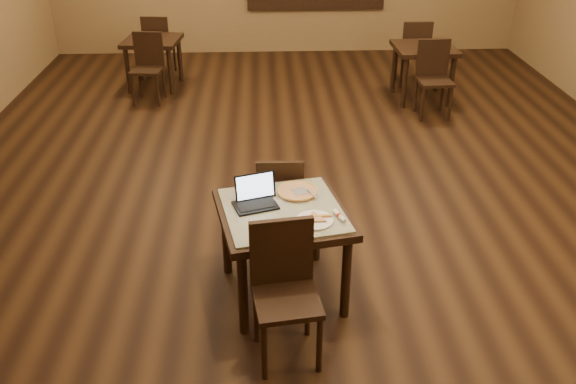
{
  "coord_description": "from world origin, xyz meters",
  "views": [
    {
      "loc": [
        -0.45,
        -5.69,
        3.03
      ],
      "look_at": [
        -0.28,
        -1.74,
        0.85
      ],
      "focal_mm": 38.0,
      "sensor_mm": 36.0,
      "label": 1
    }
  ],
  "objects_px": {
    "other_table_b_chair_near": "(148,63)",
    "chair_main_far": "(280,198)",
    "tiled_table": "(283,221)",
    "other_table_a_chair_near": "(434,74)",
    "pizza_pan": "(297,193)",
    "other_table_a": "(424,55)",
    "other_table_a_chair_far": "(414,49)",
    "other_table_b": "(153,47)",
    "other_table_b_chair_far": "(158,42)",
    "chair_main_near": "(284,283)",
    "laptop": "(255,197)"
  },
  "relations": [
    {
      "from": "chair_main_far",
      "to": "other_table_b_chair_near",
      "type": "xyz_separation_m",
      "value": [
        -1.7,
        3.85,
        0.02
      ]
    },
    {
      "from": "chair_main_near",
      "to": "laptop",
      "type": "height_order",
      "value": "chair_main_near"
    },
    {
      "from": "chair_main_far",
      "to": "tiled_table",
      "type": "bearing_deg",
      "value": 90.76
    },
    {
      "from": "chair_main_near",
      "to": "other_table_a_chair_far",
      "type": "height_order",
      "value": "chair_main_near"
    },
    {
      "from": "laptop",
      "to": "other_table_a",
      "type": "bearing_deg",
      "value": 43.48
    },
    {
      "from": "laptop",
      "to": "other_table_b",
      "type": "relative_size",
      "value": 0.43
    },
    {
      "from": "laptop",
      "to": "pizza_pan",
      "type": "height_order",
      "value": "laptop"
    },
    {
      "from": "other_table_b_chair_near",
      "to": "other_table_b_chair_far",
      "type": "height_order",
      "value": "same"
    },
    {
      "from": "tiled_table",
      "to": "other_table_b_chair_near",
      "type": "bearing_deg",
      "value": 99.43
    },
    {
      "from": "other_table_a_chair_far",
      "to": "other_table_b",
      "type": "height_order",
      "value": "other_table_a_chair_far"
    },
    {
      "from": "chair_main_far",
      "to": "pizza_pan",
      "type": "height_order",
      "value": "chair_main_far"
    },
    {
      "from": "chair_main_far",
      "to": "laptop",
      "type": "distance_m",
      "value": 0.64
    },
    {
      "from": "chair_main_near",
      "to": "pizza_pan",
      "type": "relative_size",
      "value": 2.89
    },
    {
      "from": "tiled_table",
      "to": "other_table_b_chair_far",
      "type": "height_order",
      "value": "other_table_b_chair_far"
    },
    {
      "from": "other_table_a",
      "to": "other_table_b_chair_near",
      "type": "xyz_separation_m",
      "value": [
        -3.81,
        0.14,
        -0.1
      ]
    },
    {
      "from": "tiled_table",
      "to": "other_table_a_chair_near",
      "type": "height_order",
      "value": "other_table_a_chair_near"
    },
    {
      "from": "chair_main_far",
      "to": "other_table_b_chair_far",
      "type": "distance_m",
      "value": 5.23
    },
    {
      "from": "chair_main_far",
      "to": "pizza_pan",
      "type": "distance_m",
      "value": 0.48
    },
    {
      "from": "chair_main_near",
      "to": "other_table_b_chair_far",
      "type": "bearing_deg",
      "value": 97.4
    },
    {
      "from": "chair_main_near",
      "to": "other_table_b_chair_near",
      "type": "distance_m",
      "value": 5.36
    },
    {
      "from": "other_table_b_chair_near",
      "to": "chair_main_far",
      "type": "bearing_deg",
      "value": -59.98
    },
    {
      "from": "chair_main_far",
      "to": "other_table_b",
      "type": "xyz_separation_m",
      "value": [
        -1.71,
        4.39,
        0.1
      ]
    },
    {
      "from": "tiled_table",
      "to": "pizza_pan",
      "type": "relative_size",
      "value": 3.18
    },
    {
      "from": "other_table_a_chair_near",
      "to": "other_table_a_chair_far",
      "type": "height_order",
      "value": "same"
    },
    {
      "from": "pizza_pan",
      "to": "other_table_a",
      "type": "xyz_separation_m",
      "value": [
        1.99,
        4.09,
        -0.14
      ]
    },
    {
      "from": "chair_main_near",
      "to": "other_table_a_chair_near",
      "type": "distance_m",
      "value": 4.86
    },
    {
      "from": "pizza_pan",
      "to": "other_table_b",
      "type": "xyz_separation_m",
      "value": [
        -1.83,
        4.78,
        -0.16
      ]
    },
    {
      "from": "other_table_b_chair_near",
      "to": "other_table_a",
      "type": "bearing_deg",
      "value": 4.02
    },
    {
      "from": "other_table_a",
      "to": "other_table_a_chair_near",
      "type": "xyz_separation_m",
      "value": [
        -0.0,
        -0.57,
        -0.08
      ]
    },
    {
      "from": "other_table_a_chair_far",
      "to": "other_table_b_chair_near",
      "type": "xyz_separation_m",
      "value": [
        -3.82,
        -0.43,
        -0.02
      ]
    },
    {
      "from": "chair_main_near",
      "to": "tiled_table",
      "type": "bearing_deg",
      "value": 80.8
    },
    {
      "from": "other_table_b",
      "to": "chair_main_near",
      "type": "bearing_deg",
      "value": -67.06
    },
    {
      "from": "chair_main_near",
      "to": "other_table_a",
      "type": "xyz_separation_m",
      "value": [
        2.12,
        4.94,
        0.07
      ]
    },
    {
      "from": "other_table_a_chair_far",
      "to": "other_table_b_chair_near",
      "type": "bearing_deg",
      "value": 5.01
    },
    {
      "from": "tiled_table",
      "to": "laptop",
      "type": "xyz_separation_m",
      "value": [
        -0.2,
        0.1,
        0.16
      ]
    },
    {
      "from": "laptop",
      "to": "other_table_a",
      "type": "height_order",
      "value": "laptop"
    },
    {
      "from": "tiled_table",
      "to": "chair_main_far",
      "type": "distance_m",
      "value": 0.64
    },
    {
      "from": "tiled_table",
      "to": "other_table_b_chair_near",
      "type": "distance_m",
      "value": 4.78
    },
    {
      "from": "pizza_pan",
      "to": "other_table_b_chair_far",
      "type": "height_order",
      "value": "other_table_b_chair_far"
    },
    {
      "from": "other_table_b_chair_far",
      "to": "chair_main_near",
      "type": "bearing_deg",
      "value": 111.6
    },
    {
      "from": "other_table_a_chair_near",
      "to": "other_table_b_chair_near",
      "type": "bearing_deg",
      "value": 168.01
    },
    {
      "from": "tiled_table",
      "to": "chair_main_far",
      "type": "relative_size",
      "value": 1.21
    },
    {
      "from": "pizza_pan",
      "to": "other_table_b_chair_far",
      "type": "relative_size",
      "value": 0.36
    },
    {
      "from": "other_table_a_chair_far",
      "to": "other_table_b_chair_near",
      "type": "relative_size",
      "value": 1.04
    },
    {
      "from": "other_table_b_chair_near",
      "to": "other_table_b",
      "type": "bearing_deg",
      "value": 97.05
    },
    {
      "from": "other_table_b",
      "to": "other_table_b_chair_far",
      "type": "relative_size",
      "value": 0.91
    },
    {
      "from": "laptop",
      "to": "tiled_table",
      "type": "bearing_deg",
      "value": -44.36
    },
    {
      "from": "tiled_table",
      "to": "other_table_a_chair_near",
      "type": "bearing_deg",
      "value": 49.25
    },
    {
      "from": "laptop",
      "to": "other_table_a_chair_near",
      "type": "height_order",
      "value": "other_table_a_chair_near"
    },
    {
      "from": "tiled_table",
      "to": "other_table_b_chair_near",
      "type": "height_order",
      "value": "other_table_b_chair_near"
    }
  ]
}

